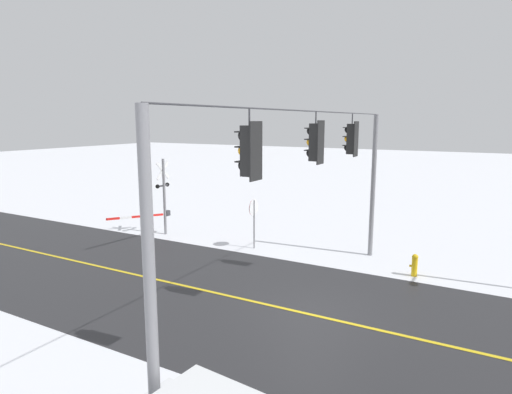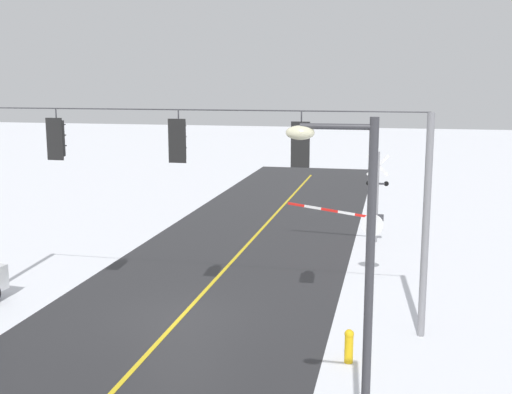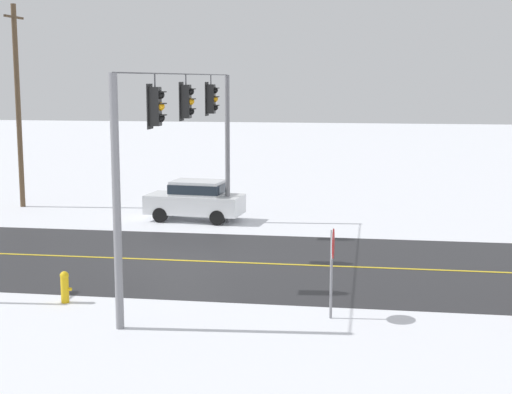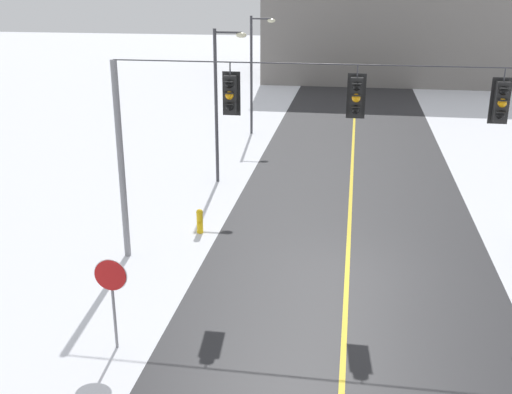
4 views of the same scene
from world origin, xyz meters
name	(u,v)px [view 2 (image 2 of 4)]	position (x,y,z in m)	size (l,w,h in m)	color
ground_plane	(182,316)	(0.00, 0.00, 0.00)	(160.00, 160.00, 0.00)	white
signal_span	(178,177)	(0.04, -0.01, 4.25)	(14.20, 0.47, 6.22)	gray
stop_sign	(372,232)	(-5.41, -5.08, 1.71)	(0.80, 0.09, 2.35)	gray
railroad_crossing	(368,197)	(-5.04, -10.46, 2.00)	(4.41, 0.31, 4.00)	gray
streetlamp_near	(355,285)	(-5.59, 7.96, 3.92)	(1.39, 0.28, 6.50)	#38383D
fire_hydrant	(349,345)	(-5.16, 2.19, 0.47)	(0.24, 0.31, 0.88)	gold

